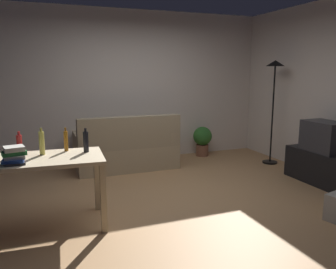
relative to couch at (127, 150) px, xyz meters
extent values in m
cube|color=tan|center=(0.23, -1.59, -0.32)|extent=(5.20, 4.40, 0.02)
cube|color=silver|center=(0.23, 0.61, 1.04)|extent=(5.20, 0.10, 2.70)
cube|color=beige|center=(2.83, -1.59, 1.04)|extent=(0.10, 4.40, 2.70)
cube|color=tan|center=(0.00, 0.06, -0.11)|extent=(1.67, 0.84, 0.40)
cube|color=tan|center=(0.00, -0.28, 0.35)|extent=(1.67, 0.16, 0.52)
cube|color=tan|center=(0.75, 0.06, 0.20)|extent=(0.16, 0.84, 0.22)
cube|color=tan|center=(-0.75, 0.06, 0.20)|extent=(0.16, 0.84, 0.22)
cube|color=black|center=(2.48, -1.80, -0.07)|extent=(0.44, 1.10, 0.48)
cube|color=#2D2D33|center=(2.48, -1.80, 0.39)|extent=(0.40, 0.60, 0.44)
cube|color=black|center=(2.69, -1.80, 0.39)|extent=(0.01, 0.52, 0.36)
cylinder|color=black|center=(2.48, -0.61, -0.29)|extent=(0.26, 0.26, 0.03)
cylinder|color=black|center=(2.48, -0.61, 0.56)|extent=(0.03, 0.03, 1.68)
cone|color=black|center=(2.48, -0.61, 1.45)|extent=(0.32, 0.32, 0.10)
cube|color=#C6B28E|center=(-1.35, -1.87, 0.43)|extent=(1.24, 0.77, 0.04)
cube|color=tan|center=(-0.81, -2.21, 0.05)|extent=(0.06, 0.06, 0.72)
cube|color=tan|center=(-0.77, -1.60, 0.05)|extent=(0.06, 0.06, 0.72)
cylinder|color=brown|center=(1.59, 0.31, -0.20)|extent=(0.24, 0.24, 0.22)
sphere|color=#2D6B28|center=(1.59, 0.31, 0.08)|extent=(0.36, 0.36, 0.36)
cylinder|color=#AD2323|center=(-1.57, -1.66, 0.56)|extent=(0.06, 0.06, 0.21)
cylinder|color=#AD2323|center=(-1.57, -1.66, 0.68)|extent=(0.03, 0.03, 0.04)
cylinder|color=#BCB24C|center=(-1.35, -1.74, 0.57)|extent=(0.06, 0.06, 0.25)
cylinder|color=#BCB24C|center=(-1.35, -1.74, 0.72)|extent=(0.03, 0.03, 0.04)
cylinder|color=#9E6019|center=(-1.10, -1.66, 0.56)|extent=(0.04, 0.04, 0.22)
cylinder|color=#9E6019|center=(-1.10, -1.66, 0.69)|extent=(0.02, 0.02, 0.04)
cylinder|color=black|center=(-0.90, -1.78, 0.56)|extent=(0.06, 0.06, 0.23)
cylinder|color=black|center=(-0.90, -1.78, 0.70)|extent=(0.03, 0.03, 0.04)
cube|color=#333338|center=(-1.60, -2.04, 0.46)|extent=(0.19, 0.19, 0.02)
cube|color=navy|center=(-1.62, -2.05, 0.49)|extent=(0.21, 0.19, 0.03)
cube|color=beige|center=(-1.60, -2.03, 0.52)|extent=(0.19, 0.15, 0.03)
cube|color=#236B33|center=(-1.61, -2.03, 0.56)|extent=(0.24, 0.17, 0.04)
cube|color=beige|center=(-1.60, -2.02, 0.60)|extent=(0.21, 0.20, 0.04)
camera|label=1|loc=(-1.38, -5.53, 1.34)|focal=36.75mm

